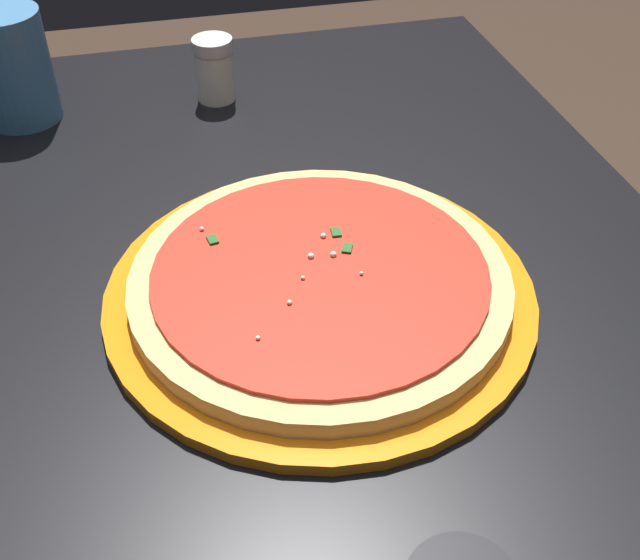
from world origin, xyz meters
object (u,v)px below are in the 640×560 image
at_px(serving_plate, 320,293).
at_px(parmesan_shaker, 216,69).
at_px(cup_tall_drink, 12,67).
at_px(pizza, 320,280).

height_order(serving_plate, parmesan_shaker, parmesan_shaker).
relative_size(serving_plate, parmesan_shaker, 4.82).
bearing_deg(cup_tall_drink, serving_plate, -146.61).
bearing_deg(serving_plate, pizza, 17.87).
height_order(pizza, cup_tall_drink, cup_tall_drink).
xyz_separation_m(serving_plate, cup_tall_drink, (0.38, 0.25, 0.06)).
bearing_deg(parmesan_shaker, pizza, -175.25).
distance_m(serving_plate, parmesan_shaker, 0.38).
distance_m(serving_plate, pizza, 0.01).
relative_size(cup_tall_drink, parmesan_shaker, 1.66).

